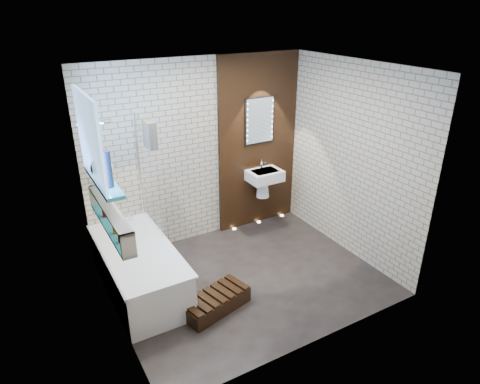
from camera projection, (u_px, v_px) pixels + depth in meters
ground at (246, 278)px, 5.42m from camera, size 3.20×3.20×0.00m
room_shell at (246, 185)px, 4.89m from camera, size 3.24×3.20×2.60m
walnut_panel at (258, 143)px, 6.32m from camera, size 1.30×0.06×2.60m
clerestory_window at (93, 148)px, 4.20m from camera, size 0.18×1.00×0.94m
display_niche at (111, 218)px, 4.35m from camera, size 0.14×1.30×0.26m
bathtub at (139, 269)px, 5.10m from camera, size 0.79×1.74×0.70m
bath_screen at (148, 175)px, 5.20m from camera, size 0.01×0.78×1.40m
towel at (150, 134)px, 4.81m from camera, size 0.09×0.24×0.31m
shower_head at (104, 121)px, 4.76m from camera, size 0.18×0.18×0.02m
washbasin at (264, 179)px, 6.38m from camera, size 0.50×0.36×0.58m
led_mirror at (260, 121)px, 6.15m from camera, size 0.50×0.02×0.70m
walnut_step at (215, 302)px, 4.85m from camera, size 0.86×0.54×0.18m
niche_bottles at (112, 222)px, 4.34m from camera, size 0.06×0.67×0.14m
sill_vases at (103, 168)px, 4.32m from camera, size 0.23×0.43×0.37m
floor_uplights at (259, 222)px, 6.80m from camera, size 0.96×0.06×0.01m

